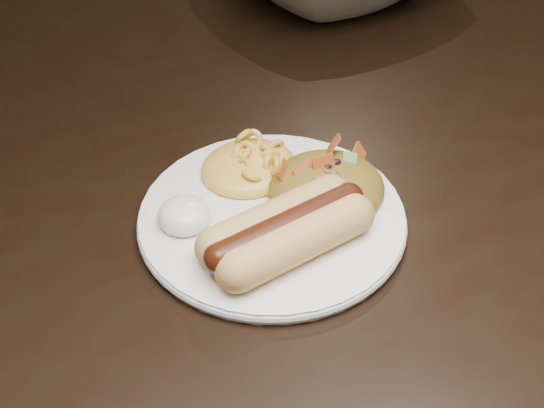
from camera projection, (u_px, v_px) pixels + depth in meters
name	position (u px, v px, depth m)	size (l,w,h in m)	color
table	(182.00, 196.00, 0.80)	(1.60, 0.90, 0.75)	black
plate	(272.00, 218.00, 0.63)	(0.22, 0.22, 0.01)	white
hotdog	(287.00, 230.00, 0.59)	(0.12, 0.08, 0.03)	#FFDB6A
mac_and_cheese	(249.00, 157.00, 0.66)	(0.09, 0.08, 0.03)	#FACD4E
sour_cream	(184.00, 210.00, 0.61)	(0.04, 0.04, 0.03)	white
taco_salad	(327.00, 178.00, 0.64)	(0.10, 0.10, 0.04)	#B94D21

